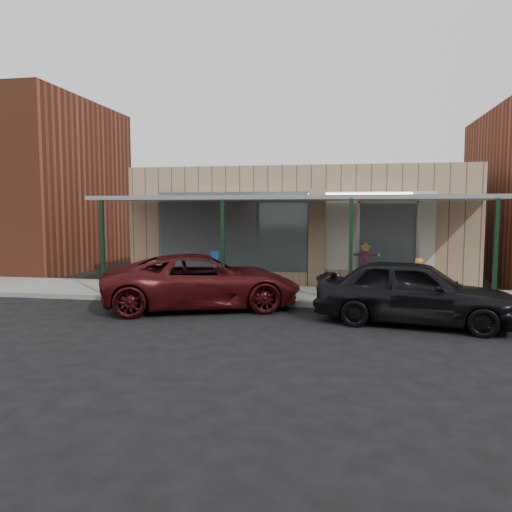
% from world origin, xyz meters
% --- Properties ---
extents(ground, '(120.00, 120.00, 0.00)m').
position_xyz_m(ground, '(0.00, 0.00, 0.00)').
color(ground, black).
rests_on(ground, ground).
extents(sidewalk, '(40.00, 3.20, 0.15)m').
position_xyz_m(sidewalk, '(0.00, 3.60, 0.07)').
color(sidewalk, gray).
rests_on(sidewalk, ground).
extents(storefront, '(12.00, 6.25, 4.20)m').
position_xyz_m(storefront, '(-0.00, 8.16, 2.09)').
color(storefront, '#9D7960').
rests_on(storefront, ground).
extents(awning, '(12.00, 3.00, 3.04)m').
position_xyz_m(awning, '(0.00, 3.56, 3.01)').
color(awning, slate).
rests_on(awning, ground).
extents(block_buildings_near, '(61.00, 8.00, 8.00)m').
position_xyz_m(block_buildings_near, '(2.01, 9.20, 3.77)').
color(block_buildings_near, brown).
rests_on(block_buildings_near, ground).
extents(barrel_scarecrow, '(0.89, 0.76, 1.52)m').
position_xyz_m(barrel_scarecrow, '(2.27, 4.40, 0.66)').
color(barrel_scarecrow, '#4B371E').
rests_on(barrel_scarecrow, sidewalk).
extents(barrel_pumpkin, '(0.68, 0.68, 0.62)m').
position_xyz_m(barrel_pumpkin, '(-2.36, 3.09, 0.37)').
color(barrel_pumpkin, '#4B371E').
rests_on(barrel_pumpkin, sidewalk).
extents(handicap_sign, '(0.26, 0.12, 1.32)m').
position_xyz_m(handicap_sign, '(-2.18, 2.65, 1.00)').
color(handicap_sign, gray).
rests_on(handicap_sign, sidewalk).
extents(parked_sedan, '(4.82, 2.67, 1.55)m').
position_xyz_m(parked_sedan, '(3.26, 0.45, 0.78)').
color(parked_sedan, black).
rests_on(parked_sedan, ground).
extents(car_maroon, '(5.87, 4.13, 1.49)m').
position_xyz_m(car_maroon, '(-2.20, 1.44, 0.74)').
color(car_maroon, '#470E10').
rests_on(car_maroon, ground).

